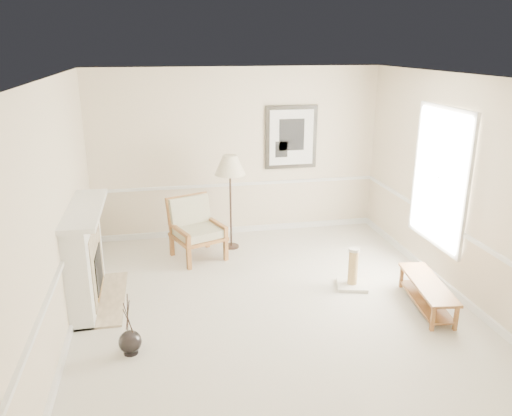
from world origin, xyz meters
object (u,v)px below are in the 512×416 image
Objects in this scene: armchair at (195,225)px; floor_lamp at (230,168)px; bench at (427,290)px; floor_vase at (130,342)px; scratching_post at (353,275)px.

floor_lamp is (0.61, 0.23, 0.85)m from armchair.
armchair reaches higher than bench.
floor_lamp reaches higher than armchair.
bench is (3.72, 0.30, 0.10)m from floor_vase.
scratching_post reaches higher than bench.
floor_vase reaches higher than scratching_post.
floor_vase is at bearing -131.27° from armchair.
floor_vase is 0.76× the size of armchair.
bench is 2.18× the size of scratching_post.
bench is 1.03m from scratching_post.
floor_lamp is 3.49m from bench.
armchair is at bearing 141.13° from bench.
bench is at bearing -60.16° from armchair.
floor_lamp is (1.54, 2.78, 1.23)m from floor_vase.
scratching_post is at bearing -50.34° from floor_lamp.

